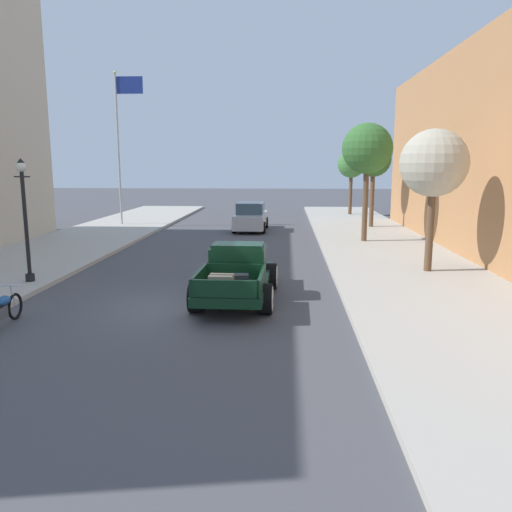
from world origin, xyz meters
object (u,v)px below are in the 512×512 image
(street_tree_second, at_px, (367,150))
(street_tree_third, at_px, (373,160))
(hotrod_truck_dark_green, at_px, (238,272))
(flagpole, at_px, (121,132))
(street_lamp_near, at_px, (25,211))
(street_tree_nearest, at_px, (434,164))
(street_tree_farthest, at_px, (351,165))
(car_background_silver, at_px, (251,217))

(street_tree_second, height_order, street_tree_third, street_tree_second)
(hotrod_truck_dark_green, height_order, flagpole, flagpole)
(street_lamp_near, xyz_separation_m, street_tree_nearest, (13.09, 2.40, 1.44))
(street_tree_farthest, bearing_deg, street_tree_third, -87.71)
(car_background_silver, bearing_deg, street_tree_farthest, 52.55)
(street_lamp_near, bearing_deg, car_background_silver, 66.91)
(car_background_silver, bearing_deg, street_tree_nearest, -59.17)
(street_tree_nearest, relative_size, street_tree_third, 0.96)
(street_tree_third, bearing_deg, street_tree_nearest, -90.60)
(hotrod_truck_dark_green, height_order, street_tree_second, street_tree_second)
(street_lamp_near, height_order, street_tree_second, street_tree_second)
(street_tree_second, distance_m, street_tree_third, 6.09)
(flagpole, bearing_deg, street_tree_nearest, -41.56)
(street_tree_third, bearing_deg, car_background_silver, -170.78)
(street_lamp_near, relative_size, flagpole, 0.42)
(hotrod_truck_dark_green, distance_m, street_tree_farthest, 25.14)
(car_background_silver, height_order, street_tree_farthest, street_tree_farthest)
(flagpole, distance_m, street_tree_farthest, 16.72)
(street_lamp_near, relative_size, street_tree_farthest, 0.81)
(flagpole, distance_m, street_tree_second, 15.29)
(street_tree_nearest, xyz_separation_m, street_tree_second, (-1.16, 7.03, 0.69))
(car_background_silver, distance_m, street_tree_farthest, 11.69)
(hotrod_truck_dark_green, relative_size, flagpole, 0.54)
(hotrod_truck_dark_green, xyz_separation_m, street_tree_second, (5.18, 10.46, 3.76))
(hotrod_truck_dark_green, xyz_separation_m, street_tree_third, (6.47, 16.39, 3.33))
(hotrod_truck_dark_green, bearing_deg, street_tree_farthest, 75.70)
(hotrod_truck_dark_green, distance_m, street_tree_second, 12.26)
(street_lamp_near, xyz_separation_m, street_tree_second, (11.92, 9.43, 2.13))
(flagpole, bearing_deg, street_lamp_near, -82.94)
(street_tree_nearest, bearing_deg, street_tree_third, 89.40)
(hotrod_truck_dark_green, relative_size, car_background_silver, 1.15)
(street_tree_third, xyz_separation_m, street_tree_farthest, (-0.31, 7.79, -0.26))
(flagpole, xyz_separation_m, street_tree_farthest, (14.86, 7.42, -1.94))
(street_lamp_near, bearing_deg, street_tree_nearest, 10.39)
(street_tree_farthest, bearing_deg, hotrod_truck_dark_green, -104.30)
(flagpole, xyz_separation_m, street_tree_third, (15.17, -0.37, -1.69))
(street_lamp_near, bearing_deg, street_tree_second, 38.33)
(hotrod_truck_dark_green, relative_size, street_tree_second, 0.89)
(car_background_silver, xyz_separation_m, street_lamp_near, (-6.05, -14.19, 1.62))
(car_background_silver, distance_m, flagpole, 9.56)
(street_lamp_near, height_order, street_tree_third, street_tree_third)
(street_tree_nearest, xyz_separation_m, street_tree_farthest, (-0.18, 20.75, 0.00))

